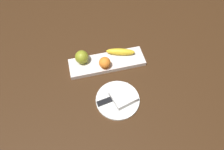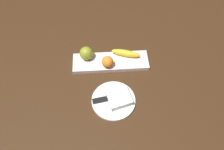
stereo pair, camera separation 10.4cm
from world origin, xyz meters
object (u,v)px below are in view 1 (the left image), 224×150
fruit_tray (107,62)px  folded_napkin (123,96)px  orange_near_apple (105,62)px  banana (121,52)px  apple (82,57)px  dinner_plate (118,100)px  knife (109,100)px

fruit_tray → folded_napkin: (0.03, -0.23, 0.02)m
orange_near_apple → banana: bearing=30.0°
apple → dinner_plate: (0.13, -0.26, -0.05)m
fruit_tray → orange_near_apple: orange_near_apple is taller
banana → knife: bearing=81.3°
apple → dinner_plate: 0.29m
apple → banana: 0.21m
banana → knife: size_ratio=0.85×
dinner_plate → orange_near_apple: bearing=95.1°
apple → orange_near_apple: (0.11, -0.06, -0.01)m
fruit_tray → dinner_plate: 0.23m
dinner_plate → knife: 0.04m
banana → knife: (-0.12, -0.25, -0.03)m
banana → folded_napkin: banana is taller
orange_near_apple → dinner_plate: (0.02, -0.20, -0.05)m
dinner_plate → apple: bearing=116.1°
fruit_tray → knife: 0.23m
banana → knife: banana is taller
fruit_tray → dinner_plate: fruit_tray is taller
fruit_tray → banana: bearing=20.3°
fruit_tray → apple: bearing=167.2°
banana → dinner_plate: (-0.08, -0.26, -0.04)m
fruit_tray → dinner_plate: (0.00, -0.23, -0.01)m
orange_near_apple → knife: 0.20m
banana → orange_near_apple: 0.12m
apple → folded_napkin: size_ratio=0.67×
apple → orange_near_apple: bearing=-27.5°
banana → apple: bearing=17.3°
apple → orange_near_apple: apple is taller
apple → dinner_plate: bearing=-63.9°
banana → knife: 0.28m
folded_napkin → knife: size_ratio=0.58×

